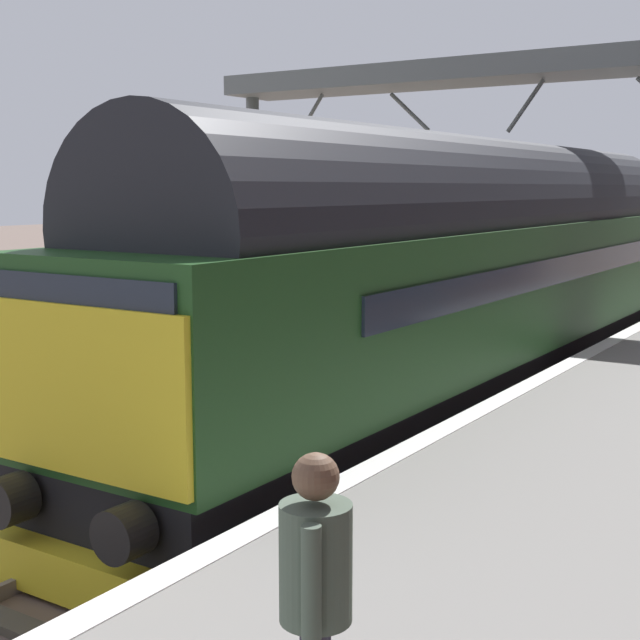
# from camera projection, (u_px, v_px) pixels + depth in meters

# --- Properties ---
(ground_plane) EXTENTS (140.00, 140.00, 0.00)m
(ground_plane) POSITION_uv_depth(u_px,v_px,m) (177.00, 557.00, 9.36)
(ground_plane) COLOR #68574E
(ground_plane) RESTS_ON ground
(track_main) EXTENTS (2.50, 60.00, 0.15)m
(track_main) POSITION_uv_depth(u_px,v_px,m) (177.00, 552.00, 9.35)
(track_main) COLOR slate
(track_main) RESTS_ON ground
(station_platform) EXTENTS (4.00, 44.00, 1.01)m
(station_platform) POSITION_uv_depth(u_px,v_px,m) (504.00, 596.00, 7.35)
(station_platform) COLOR gray
(station_platform) RESTS_ON ground
(diesel_locomotive) EXTENTS (2.74, 18.48, 4.68)m
(diesel_locomotive) POSITION_uv_depth(u_px,v_px,m) (478.00, 266.00, 15.45)
(diesel_locomotive) COLOR black
(diesel_locomotive) RESTS_ON ground
(signal_post_mid) EXTENTS (0.44, 0.22, 4.50)m
(signal_post_mid) POSITION_uv_depth(u_px,v_px,m) (212.00, 222.00, 23.23)
(signal_post_mid) COLOR gray
(signal_post_mid) RESTS_ON ground
(waiting_passenger) EXTENTS (0.46, 0.46, 1.64)m
(waiting_passenger) POSITION_uv_depth(u_px,v_px,m) (316.00, 591.00, 4.12)
(waiting_passenger) COLOR #33303F
(waiting_passenger) RESTS_ON station_platform
(overhead_footbridge) EXTENTS (16.18, 2.00, 6.80)m
(overhead_footbridge) POSITION_uv_depth(u_px,v_px,m) (526.00, 82.00, 20.49)
(overhead_footbridge) COLOR slate
(overhead_footbridge) RESTS_ON ground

